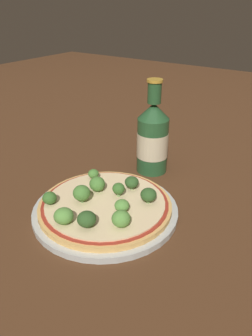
# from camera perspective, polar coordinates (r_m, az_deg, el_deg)

# --- Properties ---
(ground_plane) EXTENTS (3.00, 3.00, 0.00)m
(ground_plane) POSITION_cam_1_polar(r_m,az_deg,el_deg) (0.63, -2.39, -8.27)
(ground_plane) COLOR #4C2D19
(plate) EXTENTS (0.28, 0.28, 0.01)m
(plate) POSITION_cam_1_polar(r_m,az_deg,el_deg) (0.63, -3.68, -7.41)
(plate) COLOR #B2B7B2
(plate) RESTS_ON ground_plane
(pizza) EXTENTS (0.25, 0.25, 0.01)m
(pizza) POSITION_cam_1_polar(r_m,az_deg,el_deg) (0.63, -3.75, -6.43)
(pizza) COLOR tan
(pizza) RESTS_ON plate
(broccoli_floret_0) EXTENTS (0.03, 0.03, 0.03)m
(broccoli_floret_0) POSITION_cam_1_polar(r_m,az_deg,el_deg) (0.62, -7.74, -4.35)
(broccoli_floret_0) COLOR #6B8E51
(broccoli_floret_0) RESTS_ON pizza
(broccoli_floret_1) EXTENTS (0.03, 0.03, 0.03)m
(broccoli_floret_1) POSITION_cam_1_polar(r_m,az_deg,el_deg) (0.55, -6.87, -8.83)
(broccoli_floret_1) COLOR #6B8E51
(broccoli_floret_1) RESTS_ON pizza
(broccoli_floret_2) EXTENTS (0.03, 0.03, 0.03)m
(broccoli_floret_2) POSITION_cam_1_polar(r_m,az_deg,el_deg) (0.65, 0.69, -2.38)
(broccoli_floret_2) COLOR #6B8E51
(broccoli_floret_2) RESTS_ON pizza
(broccoli_floret_3) EXTENTS (0.03, 0.03, 0.03)m
(broccoli_floret_3) POSITION_cam_1_polar(r_m,az_deg,el_deg) (0.65, -5.04, -2.78)
(broccoli_floret_3) COLOR #6B8E51
(broccoli_floret_3) RESTS_ON pizza
(broccoli_floret_4) EXTENTS (0.03, 0.03, 0.03)m
(broccoli_floret_4) POSITION_cam_1_polar(r_m,az_deg,el_deg) (0.57, -10.80, -8.20)
(broccoli_floret_4) COLOR #6B8E51
(broccoli_floret_4) RESTS_ON pizza
(broccoli_floret_5) EXTENTS (0.03, 0.03, 0.03)m
(broccoli_floret_5) POSITION_cam_1_polar(r_m,az_deg,el_deg) (0.61, 3.94, -4.68)
(broccoli_floret_5) COLOR #6B8E51
(broccoli_floret_5) RESTS_ON pizza
(broccoli_floret_6) EXTENTS (0.02, 0.02, 0.02)m
(broccoli_floret_6) POSITION_cam_1_polar(r_m,az_deg,el_deg) (0.69, -5.70, -1.00)
(broccoli_floret_6) COLOR #6B8E51
(broccoli_floret_6) RESTS_ON pizza
(broccoli_floret_7) EXTENTS (0.03, 0.03, 0.02)m
(broccoli_floret_7) POSITION_cam_1_polar(r_m,az_deg,el_deg) (0.63, -13.17, -5.11)
(broccoli_floret_7) COLOR #6B8E51
(broccoli_floret_7) RESTS_ON pizza
(broccoli_floret_8) EXTENTS (0.03, 0.03, 0.03)m
(broccoli_floret_8) POSITION_cam_1_polar(r_m,az_deg,el_deg) (0.55, -0.86, -8.82)
(broccoli_floret_8) COLOR #6B8E51
(broccoli_floret_8) RESTS_ON pizza
(broccoli_floret_9) EXTENTS (0.02, 0.02, 0.03)m
(broccoli_floret_9) POSITION_cam_1_polar(r_m,az_deg,el_deg) (0.63, -1.31, -3.63)
(broccoli_floret_9) COLOR #6B8E51
(broccoli_floret_9) RESTS_ON pizza
(broccoli_floret_10) EXTENTS (0.03, 0.03, 0.02)m
(broccoli_floret_10) POSITION_cam_1_polar(r_m,az_deg,el_deg) (0.59, -0.72, -6.57)
(broccoli_floret_10) COLOR #6B8E51
(broccoli_floret_10) RESTS_ON pizza
(beer_bottle) EXTENTS (0.07, 0.07, 0.22)m
(beer_bottle) POSITION_cam_1_polar(r_m,az_deg,el_deg) (0.75, 4.66, 5.24)
(beer_bottle) COLOR #234C28
(beer_bottle) RESTS_ON ground_plane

